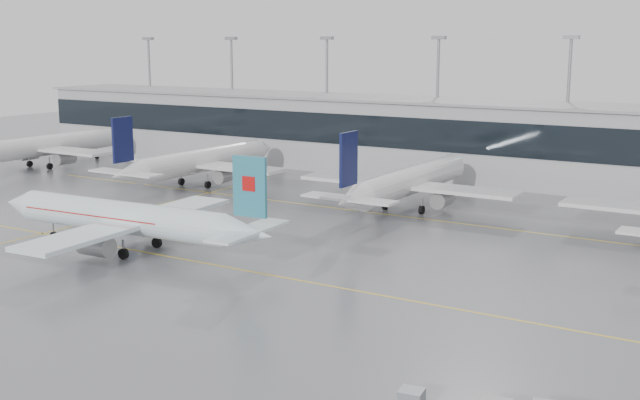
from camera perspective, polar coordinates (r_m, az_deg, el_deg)
The scene contains 12 objects.
ground at distance 76.91m, azimuth -4.71°, elevation -5.13°, with size 320.00×320.00×0.00m, color slate.
taxi_line_main at distance 76.90m, azimuth -4.71°, elevation -5.13°, with size 120.00×0.25×0.01m, color yellow.
taxi_line_north at distance 101.86m, azimuth 5.32°, elevation -1.09°, with size 120.00×0.25×0.01m, color yellow.
taxi_line_cross at distance 107.03m, azimuth -12.94°, elevation -0.73°, with size 0.25×60.00×0.01m, color yellow.
terminal at distance 129.98m, azimuth 11.67°, elevation 4.06°, with size 180.00×15.00×12.00m, color #9E9EA2.
terminal_glass at distance 122.79m, azimuth 10.47°, elevation 4.41°, with size 180.00×0.20×5.00m, color black.
terminal_roof at distance 129.39m, azimuth 11.77°, elevation 6.79°, with size 182.00×16.00×0.40m, color gray.
light_masts at distance 134.96m, azimuth 12.67°, elevation 7.41°, with size 156.40×1.00×22.60m.
air_canada_jet at distance 85.39m, azimuth -13.33°, elevation -1.33°, with size 35.63×28.30×11.09m.
parked_jet_a at distance 148.17m, azimuth -19.04°, elevation 3.63°, with size 29.64×36.96×11.72m.
parked_jet_b at distance 123.30m, azimuth -8.61°, elevation 2.72°, with size 29.64×36.96×11.72m.
parked_jet_c at distance 104.42m, azimuth 6.25°, elevation 1.26°, with size 29.64×36.96×11.72m.
Camera 1 is at (43.93, -59.35, 21.49)m, focal length 45.00 mm.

